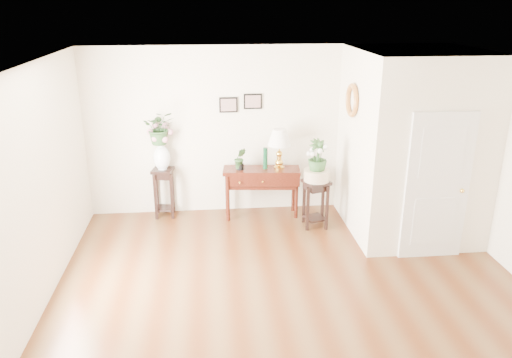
{
  "coord_description": "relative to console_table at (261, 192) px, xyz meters",
  "views": [
    {
      "loc": [
        -0.99,
        -5.32,
        3.48
      ],
      "look_at": [
        -0.34,
        1.3,
        1.07
      ],
      "focal_mm": 35.0,
      "sensor_mm": 36.0,
      "label": 1
    }
  ],
  "objects": [
    {
      "name": "wall_back",
      "position": [
        0.14,
        0.34,
        0.98
      ],
      "size": [
        6.0,
        0.02,
        2.8
      ],
      "primitive_type": "cube",
      "color": "white",
      "rests_on": "ground"
    },
    {
      "name": "partition",
      "position": [
        2.24,
        -0.64,
        0.98
      ],
      "size": [
        1.8,
        1.95,
        2.8
      ],
      "primitive_type": "cube",
      "color": "white",
      "rests_on": "floor"
    },
    {
      "name": "floor",
      "position": [
        0.14,
        -2.41,
        -0.42
      ],
      "size": [
        6.0,
        5.5,
        0.02
      ],
      "primitive_type": "cube",
      "color": "brown",
      "rests_on": "ground"
    },
    {
      "name": "narcissus",
      "position": [
        0.82,
        -0.49,
        0.75
      ],
      "size": [
        0.4,
        0.4,
        0.55
      ],
      "primitive_type": "imported",
      "rotation": [
        0.0,
        0.0,
        0.38
      ],
      "color": "#284D24",
      "rests_on": "ceramic_bowl"
    },
    {
      "name": "lily_arrangement",
      "position": [
        -1.62,
        0.16,
        1.09
      ],
      "size": [
        0.53,
        0.47,
        0.55
      ],
      "primitive_type": "imported",
      "rotation": [
        0.0,
        0.0,
        0.08
      ],
      "color": "#284D24",
      "rests_on": "porcelain_vase"
    },
    {
      "name": "porcelain_vase",
      "position": [
        -1.62,
        0.16,
        0.64
      ],
      "size": [
        0.31,
        0.31,
        0.48
      ],
      "primitive_type": null,
      "rotation": [
        0.0,
        0.0,
        0.13
      ],
      "color": "white",
      "rests_on": "plant_stand_a"
    },
    {
      "name": "art_print_left",
      "position": [
        -0.51,
        0.32,
        1.43
      ],
      "size": [
        0.3,
        0.02,
        0.25
      ],
      "primitive_type": "cube",
      "color": "black",
      "rests_on": "wall_back"
    },
    {
      "name": "wall_left",
      "position": [
        -2.86,
        -2.41,
        0.98
      ],
      "size": [
        0.02,
        5.5,
        2.8
      ],
      "primitive_type": "cube",
      "color": "white",
      "rests_on": "ground"
    },
    {
      "name": "wall_ornament",
      "position": [
        1.3,
        -0.51,
        1.63
      ],
      "size": [
        0.07,
        0.51,
        0.51
      ],
      "primitive_type": "torus",
      "rotation": [
        0.0,
        1.57,
        0.0
      ],
      "color": "#A46D2A",
      "rests_on": "partition"
    },
    {
      "name": "green_vase",
      "position": [
        0.06,
        0.0,
        0.59
      ],
      "size": [
        0.08,
        0.08,
        0.36
      ],
      "primitive_type": "cylinder",
      "rotation": [
        0.0,
        0.0,
        -0.13
      ],
      "color": "#0A381F",
      "rests_on": "console_table"
    },
    {
      "name": "plant_stand_a",
      "position": [
        -1.62,
        0.16,
        -0.0
      ],
      "size": [
        0.38,
        0.38,
        0.84
      ],
      "primitive_type": "cube",
      "rotation": [
        0.0,
        0.0,
        -0.19
      ],
      "color": "black",
      "rests_on": "floor"
    },
    {
      "name": "plant_stand_b",
      "position": [
        0.82,
        -0.49,
        -0.03
      ],
      "size": [
        0.47,
        0.47,
        0.78
      ],
      "primitive_type": "cube",
      "rotation": [
        0.0,
        0.0,
        0.32
      ],
      "color": "black",
      "rests_on": "floor"
    },
    {
      "name": "door",
      "position": [
        2.24,
        -1.64,
        0.63
      ],
      "size": [
        0.9,
        0.05,
        2.1
      ],
      "primitive_type": "cube",
      "color": "silver",
      "rests_on": "floor"
    },
    {
      "name": "wall_front",
      "position": [
        0.14,
        -5.16,
        0.98
      ],
      "size": [
        6.0,
        0.02,
        2.8
      ],
      "primitive_type": "cube",
      "color": "white",
      "rests_on": "ground"
    },
    {
      "name": "art_print_right",
      "position": [
        -0.11,
        0.32,
        1.48
      ],
      "size": [
        0.3,
        0.02,
        0.25
      ],
      "primitive_type": "cube",
      "color": "black",
      "rests_on": "wall_back"
    },
    {
      "name": "ceiling",
      "position": [
        0.14,
        -2.41,
        2.38
      ],
      "size": [
        6.0,
        5.5,
        0.02
      ],
      "primitive_type": "cube",
      "color": "white",
      "rests_on": "ground"
    },
    {
      "name": "console_table",
      "position": [
        0.0,
        0.0,
        0.0
      ],
      "size": [
        1.3,
        0.54,
        0.84
      ],
      "primitive_type": "cube",
      "rotation": [
        0.0,
        0.0,
        -0.1
      ],
      "color": "black",
      "rests_on": "floor"
    },
    {
      "name": "potted_plant",
      "position": [
        -0.35,
        0.0,
        0.59
      ],
      "size": [
        0.2,
        0.16,
        0.35
      ],
      "primitive_type": "imported",
      "rotation": [
        0.0,
        0.0,
        0.04
      ],
      "color": "#284D24",
      "rests_on": "console_table"
    },
    {
      "name": "table_lamp",
      "position": [
        0.29,
        0.0,
        0.77
      ],
      "size": [
        0.4,
        0.4,
        0.67
      ],
      "primitive_type": "cube",
      "rotation": [
        0.0,
        0.0,
        0.04
      ],
      "color": "gold",
      "rests_on": "console_table"
    },
    {
      "name": "ceramic_bowl",
      "position": [
        0.82,
        -0.49,
        0.44
      ],
      "size": [
        0.47,
        0.47,
        0.18
      ],
      "primitive_type": "cylinder",
      "rotation": [
        0.0,
        0.0,
        -0.18
      ],
      "color": "beige",
      "rests_on": "plant_stand_b"
    }
  ]
}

